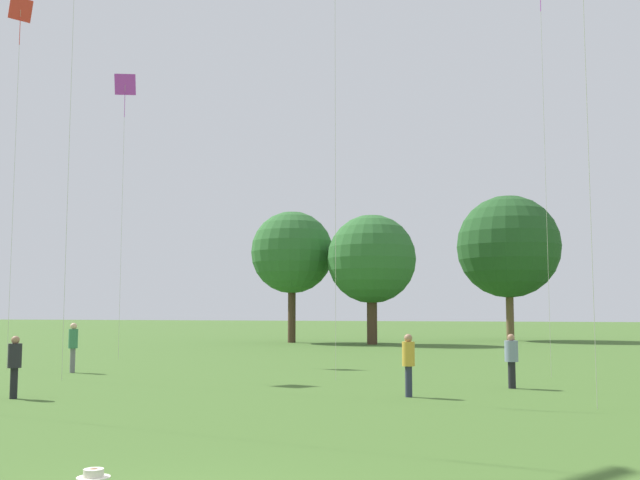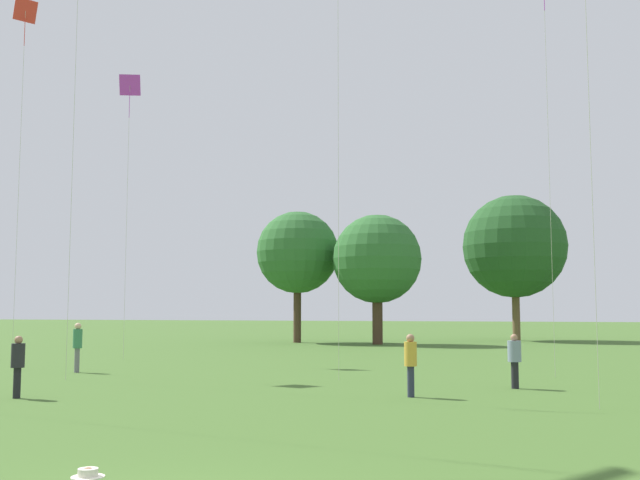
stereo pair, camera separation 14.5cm
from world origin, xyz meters
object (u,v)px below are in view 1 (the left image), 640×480
(person_standing_1, at_px, (15,361))
(person_standing_3, at_px, (511,356))
(person_standing_5, at_px, (73,343))
(kite_4, at_px, (125,95))
(distant_tree_1, at_px, (292,253))
(distant_tree_2, at_px, (372,259))
(kite_1, at_px, (20,27))
(distant_tree_0, at_px, (508,247))
(person_standing_6, at_px, (408,359))

(person_standing_1, height_order, person_standing_3, person_standing_1)
(person_standing_5, bearing_deg, kite_4, 161.44)
(distant_tree_1, height_order, distant_tree_2, distant_tree_1)
(kite_1, height_order, distant_tree_0, kite_1)
(person_standing_3, bearing_deg, kite_4, -56.78)
(kite_4, bearing_deg, person_standing_5, 131.90)
(kite_1, bearing_deg, person_standing_6, 151.05)
(person_standing_5, relative_size, kite_4, 0.13)
(person_standing_5, height_order, kite_1, kite_1)
(person_standing_3, bearing_deg, distant_tree_1, -93.05)
(person_standing_1, distance_m, kite_1, 15.82)
(kite_1, bearing_deg, person_standing_5, 159.54)
(person_standing_1, xyz_separation_m, person_standing_5, (-3.38, 7.22, 0.13))
(kite_1, bearing_deg, distant_tree_1, -108.87)
(person_standing_3, relative_size, person_standing_5, 0.87)
(person_standing_1, relative_size, distant_tree_2, 0.18)
(distant_tree_2, bearing_deg, person_standing_6, -75.26)
(person_standing_3, bearing_deg, distant_tree_0, -120.88)
(distant_tree_0, height_order, distant_tree_1, distant_tree_0)
(person_standing_1, height_order, kite_4, kite_4)
(person_standing_5, relative_size, distant_tree_0, 0.16)
(person_standing_1, relative_size, kite_4, 0.12)
(person_standing_6, bearing_deg, person_standing_1, 177.85)
(distant_tree_0, xyz_separation_m, distant_tree_1, (-14.33, -7.90, -0.71))
(person_standing_3, bearing_deg, person_standing_5, -37.37)
(distant_tree_2, bearing_deg, kite_1, -108.61)
(kite_1, bearing_deg, distant_tree_0, -130.05)
(person_standing_1, height_order, distant_tree_0, distant_tree_0)
(person_standing_3, height_order, person_standing_5, person_standing_5)
(person_standing_6, distance_m, distant_tree_1, 33.43)
(person_standing_3, xyz_separation_m, kite_1, (-18.34, 1.36, 12.31))
(person_standing_1, height_order, person_standing_6, person_standing_6)
(kite_1, distance_m, distant_tree_1, 26.77)
(person_standing_6, xyz_separation_m, kite_4, (-14.97, 10.41, 11.16))
(person_standing_1, relative_size, distant_tree_0, 0.15)
(person_standing_6, height_order, distant_tree_0, distant_tree_0)
(distant_tree_1, relative_size, distant_tree_2, 1.07)
(person_standing_5, distance_m, kite_4, 12.98)
(person_standing_1, relative_size, distant_tree_1, 0.17)
(person_standing_3, relative_size, distant_tree_2, 0.18)
(person_standing_6, xyz_separation_m, distant_tree_0, (0.75, 37.98, 6.00))
(person_standing_3, distance_m, kite_1, 22.13)
(distant_tree_2, bearing_deg, person_standing_1, -93.22)
(person_standing_3, xyz_separation_m, person_standing_6, (-2.43, -2.97, 0.06))
(person_standing_3, distance_m, kite_4, 22.00)
(person_standing_1, xyz_separation_m, distant_tree_2, (1.81, 32.21, 4.65))
(distant_tree_1, distance_m, distant_tree_2, 6.10)
(person_standing_5, relative_size, distant_tree_2, 0.21)
(person_standing_6, bearing_deg, kite_4, 124.02)
(person_standing_3, relative_size, distant_tree_0, 0.14)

